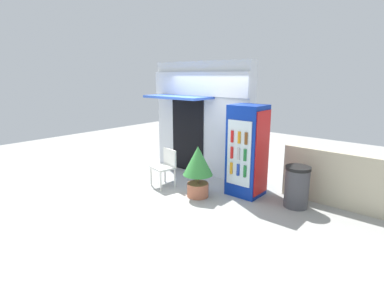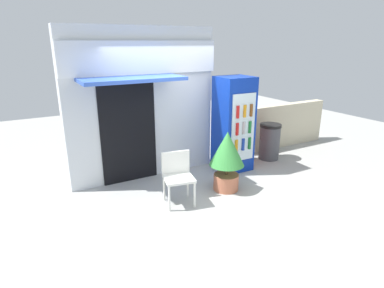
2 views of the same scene
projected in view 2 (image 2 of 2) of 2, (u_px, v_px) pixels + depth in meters
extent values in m
plane|color=#A3A39E|center=(204.00, 198.00, 5.48)|extent=(16.00, 16.00, 0.00)
cube|color=silver|center=(142.00, 105.00, 6.07)|extent=(2.91, 0.31, 2.84)
cube|color=white|center=(143.00, 58.00, 5.64)|extent=(2.91, 0.08, 0.58)
cube|color=blue|center=(132.00, 79.00, 5.29)|extent=(1.71, 0.77, 0.06)
cube|color=black|center=(129.00, 132.00, 5.91)|extent=(1.05, 0.03, 1.93)
cube|color=#0C2D9E|center=(233.00, 124.00, 6.49)|extent=(0.68, 0.62, 1.92)
cube|color=silver|center=(243.00, 128.00, 6.23)|extent=(0.54, 0.02, 1.34)
cube|color=red|center=(247.00, 122.00, 6.66)|extent=(0.02, 0.56, 1.73)
cylinder|color=orange|center=(236.00, 146.00, 6.24)|extent=(0.06, 0.06, 0.24)
cylinder|color=#1938A5|center=(243.00, 144.00, 6.32)|extent=(0.06, 0.06, 0.24)
cylinder|color=#196B2D|center=(249.00, 143.00, 6.39)|extent=(0.06, 0.06, 0.24)
cylinder|color=red|center=(237.00, 129.00, 6.14)|extent=(0.06, 0.06, 0.24)
cylinder|color=#B2B2B7|center=(244.00, 128.00, 6.21)|extent=(0.06, 0.06, 0.24)
cylinder|color=#196B2D|center=(250.00, 127.00, 6.28)|extent=(0.06, 0.06, 0.24)
cylinder|color=red|center=(238.00, 112.00, 6.03)|extent=(0.06, 0.06, 0.24)
cylinder|color=orange|center=(245.00, 111.00, 6.11)|extent=(0.06, 0.06, 0.24)
cylinder|color=brown|center=(251.00, 110.00, 6.18)|extent=(0.06, 0.06, 0.24)
cylinder|color=white|center=(169.00, 199.00, 5.01)|extent=(0.04, 0.04, 0.43)
cylinder|color=white|center=(195.00, 195.00, 5.13)|extent=(0.04, 0.04, 0.43)
cylinder|color=white|center=(164.00, 189.00, 5.36)|extent=(0.04, 0.04, 0.43)
cylinder|color=white|center=(188.00, 185.00, 5.48)|extent=(0.04, 0.04, 0.43)
cube|color=white|center=(179.00, 179.00, 5.17)|extent=(0.55, 0.52, 0.04)
cube|color=white|center=(175.00, 162.00, 5.28)|extent=(0.47, 0.13, 0.38)
cylinder|color=#BC6B4C|center=(226.00, 182.00, 5.78)|extent=(0.45, 0.45, 0.29)
cylinder|color=brown|center=(226.00, 170.00, 5.70)|extent=(0.05, 0.05, 0.19)
cone|color=#388C3D|center=(227.00, 149.00, 5.58)|extent=(0.62, 0.62, 0.61)
cylinder|color=#47474C|center=(269.00, 143.00, 7.23)|extent=(0.45, 0.45, 0.75)
cylinder|color=black|center=(271.00, 125.00, 7.10)|extent=(0.48, 0.48, 0.06)
cube|color=beige|center=(281.00, 126.00, 8.04)|extent=(2.70, 0.22, 1.08)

